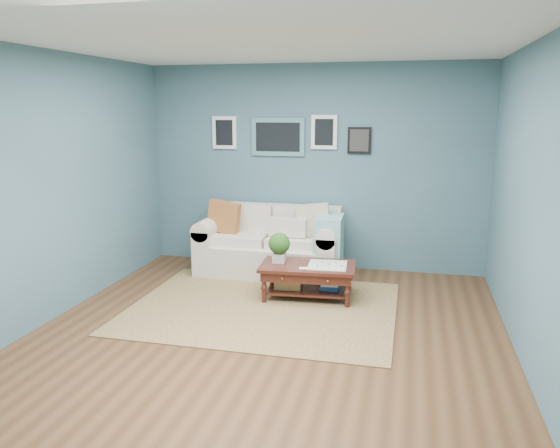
% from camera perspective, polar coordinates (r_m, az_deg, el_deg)
% --- Properties ---
extents(room_shell, '(5.00, 5.02, 2.70)m').
position_cam_1_polar(room_shell, '(4.94, -1.54, 3.06)').
color(room_shell, brown).
rests_on(room_shell, ground).
extents(area_rug, '(2.83, 2.26, 0.01)m').
position_cam_1_polar(area_rug, '(6.00, -1.78, -8.69)').
color(area_rug, brown).
rests_on(area_rug, ground).
extents(loveseat, '(1.88, 0.85, 0.97)m').
position_cam_1_polar(loveseat, '(7.10, -0.42, -2.11)').
color(loveseat, beige).
rests_on(loveseat, ground).
extents(coffee_table, '(1.10, 0.69, 0.74)m').
position_cam_1_polar(coffee_table, '(6.21, 2.42, -4.83)').
color(coffee_table, black).
rests_on(coffee_table, ground).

